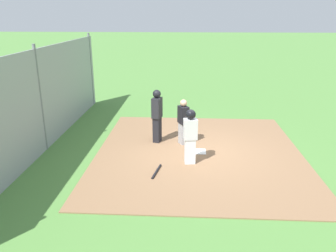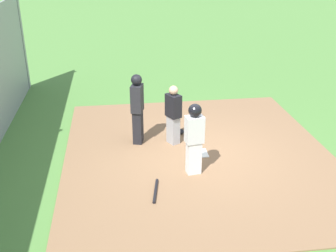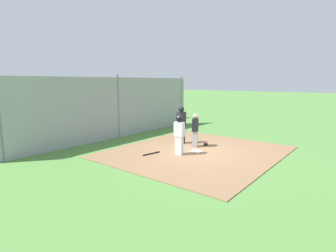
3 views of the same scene
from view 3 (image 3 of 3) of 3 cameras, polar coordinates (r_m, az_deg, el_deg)
The scene contains 12 objects.
ground_plane at distance 11.50m, azimuth 6.09°, elevation -5.58°, with size 140.00×140.00×0.00m, color #51843D.
dirt_infield at distance 11.50m, azimuth 6.09°, elevation -5.51°, with size 7.20×6.40×0.03m, color #896647.
home_plate at distance 11.49m, azimuth 6.10°, elevation -5.39°, with size 0.44×0.44×0.02m, color white.
catcher at distance 12.16m, azimuth 5.85°, elevation -0.82°, with size 0.46×0.40×1.52m.
umpire at distance 12.73m, azimuth 2.87°, elevation 0.47°, with size 0.44×0.36×1.80m.
runner at distance 10.76m, azimuth 2.42°, elevation -1.37°, with size 0.32×0.42×1.63m.
baseball_bat at distance 11.02m, azimuth -3.56°, elevation -5.90°, with size 0.06×0.06×0.84m, color black.
catcher_mask at distance 12.60m, azimuth 8.09°, elevation -3.86°, with size 0.24×0.20×0.12m, color black.
baseball at distance 11.68m, azimuth 5.36°, elevation -4.99°, with size 0.07×0.07×0.07m, color white.
backstop_fence at distance 14.44m, azimuth -10.62°, elevation 3.88°, with size 12.00×0.10×3.35m.
parking_lot at distance 17.81m, azimuth -18.85°, elevation -0.56°, with size 18.00×5.20×0.04m, color #515156.
parked_car_green at distance 21.27m, azimuth -4.59°, elevation 3.11°, with size 4.25×1.97×1.28m.
Camera 3 is at (9.39, 5.93, 3.00)m, focal length 28.42 mm.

